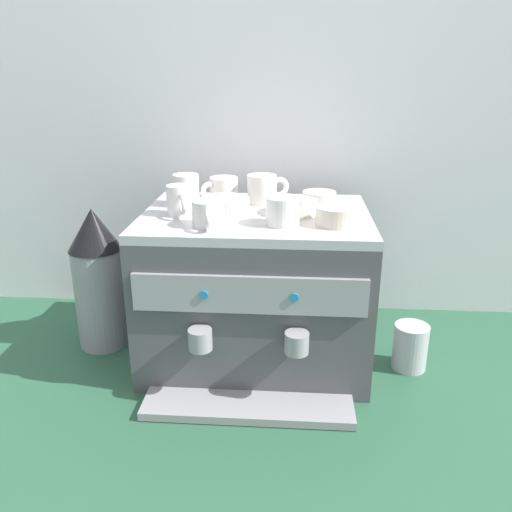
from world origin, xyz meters
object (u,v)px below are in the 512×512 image
(espresso_machine, at_px, (256,287))
(ceramic_cup_2, at_px, (208,214))
(ceramic_cup_4, at_px, (187,190))
(ceramic_bowl_1, at_px, (294,207))
(ceramic_bowl_0, at_px, (225,206))
(ceramic_bowl_3, at_px, (336,216))
(milk_pitcher, at_px, (410,347))
(ceramic_bowl_2, at_px, (319,198))
(ceramic_cup_0, at_px, (263,189))
(ceramic_cup_3, at_px, (179,201))
(coffee_grinder, at_px, (98,278))
(ceramic_cup_5, at_px, (223,189))
(ceramic_cup_1, at_px, (284,211))

(espresso_machine, relative_size, ceramic_cup_2, 5.30)
(ceramic_cup_4, relative_size, ceramic_bowl_1, 0.95)
(espresso_machine, relative_size, ceramic_bowl_0, 4.69)
(ceramic_bowl_3, bearing_deg, milk_pitcher, 12.16)
(ceramic_bowl_2, distance_m, milk_pitcher, 0.47)
(ceramic_cup_0, bearing_deg, ceramic_cup_4, -168.40)
(ceramic_bowl_0, bearing_deg, ceramic_bowl_1, 1.89)
(ceramic_cup_3, distance_m, ceramic_cup_4, 0.11)
(ceramic_cup_4, relative_size, milk_pitcher, 0.91)
(ceramic_cup_3, relative_size, coffee_grinder, 0.24)
(ceramic_cup_0, distance_m, ceramic_cup_3, 0.25)
(ceramic_bowl_2, bearing_deg, ceramic_cup_5, 175.22)
(ceramic_cup_5, bearing_deg, ceramic_cup_0, -11.55)
(ceramic_bowl_2, height_order, coffee_grinder, ceramic_bowl_2)
(ceramic_cup_0, distance_m, ceramic_bowl_3, 0.28)
(coffee_grinder, distance_m, milk_pitcher, 0.88)
(ceramic_bowl_1, height_order, ceramic_bowl_3, ceramic_bowl_3)
(milk_pitcher, bearing_deg, ceramic_bowl_0, 174.87)
(ceramic_cup_3, height_order, ceramic_cup_5, ceramic_cup_3)
(ceramic_cup_0, bearing_deg, ceramic_bowl_0, -129.13)
(coffee_grinder, bearing_deg, ceramic_cup_2, -24.18)
(ceramic_cup_0, distance_m, ceramic_bowl_1, 0.14)
(ceramic_cup_2, bearing_deg, ceramic_cup_4, 114.30)
(ceramic_cup_4, bearing_deg, ceramic_cup_1, -32.30)
(coffee_grinder, bearing_deg, ceramic_bowl_1, -2.20)
(ceramic_cup_2, distance_m, coffee_grinder, 0.44)
(ceramic_bowl_3, relative_size, coffee_grinder, 0.24)
(ceramic_cup_3, relative_size, ceramic_bowl_2, 1.05)
(ceramic_cup_5, relative_size, milk_pitcher, 0.81)
(ceramic_bowl_2, bearing_deg, ceramic_cup_4, -173.12)
(ceramic_cup_1, bearing_deg, ceramic_cup_5, 127.14)
(ceramic_cup_2, bearing_deg, ceramic_bowl_3, 6.83)
(ceramic_cup_0, height_order, ceramic_cup_3, same)
(ceramic_cup_2, height_order, coffee_grinder, ceramic_cup_2)
(ceramic_bowl_1, height_order, ceramic_bowl_2, ceramic_bowl_1)
(ceramic_bowl_0, xyz_separation_m, coffee_grinder, (-0.37, 0.03, -0.22))
(ceramic_cup_1, relative_size, milk_pitcher, 0.83)
(ceramic_cup_1, distance_m, ceramic_cup_5, 0.29)
(ceramic_cup_2, relative_size, ceramic_cup_5, 1.09)
(ceramic_cup_0, relative_size, ceramic_cup_3, 1.20)
(ceramic_cup_2, bearing_deg, espresso_machine, 50.72)
(espresso_machine, distance_m, coffee_grinder, 0.45)
(ceramic_cup_0, xyz_separation_m, ceramic_cup_3, (-0.20, -0.15, -0.00))
(ceramic_bowl_0, bearing_deg, ceramic_cup_3, -162.05)
(ceramic_bowl_0, relative_size, ceramic_bowl_3, 1.25)
(ceramic_cup_2, distance_m, milk_pitcher, 0.65)
(ceramic_cup_5, relative_size, ceramic_bowl_2, 1.09)
(ceramic_cup_1, bearing_deg, ceramic_cup_2, -170.36)
(ceramic_bowl_2, xyz_separation_m, milk_pitcher, (0.25, -0.16, -0.36))
(espresso_machine, height_order, ceramic_bowl_0, ceramic_bowl_0)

